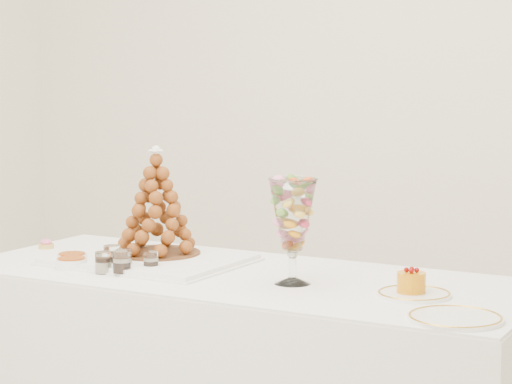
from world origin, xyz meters
The scene contains 15 objects.
buffet_table centered at (0.09, 0.13, 0.35)m, with size 1.87×0.78×0.70m.
lace_tray centered at (-0.28, 0.15, 0.71)m, with size 0.60×0.45×0.02m, color white.
macaron_vase centered at (0.29, 0.07, 0.91)m, with size 0.14×0.14×0.32m.
cake_plate centered at (0.67, 0.08, 0.71)m, with size 0.21×0.21×0.01m, color white.
spare_plate centered at (0.85, -0.13, 0.71)m, with size 0.25×0.25×0.01m, color white.
pink_tart centered at (-0.75, 0.20, 0.72)m, with size 0.06×0.06×0.03m.
verrine_a centered at (-0.33, 0.02, 0.74)m, with size 0.05×0.05×0.07m, color white.
verrine_b centered at (-0.28, 0.01, 0.74)m, with size 0.05×0.05×0.07m, color white.
verrine_c centered at (-0.18, 0.03, 0.73)m, with size 0.05×0.05×0.06m, color white.
verrine_d centered at (-0.30, -0.07, 0.74)m, with size 0.05×0.05×0.07m, color white.
verrine_e centered at (-0.24, -0.06, 0.74)m, with size 0.06×0.06×0.08m, color white.
ramekin_back centered at (-0.49, 0.02, 0.72)m, with size 0.10×0.10×0.03m, color white.
ramekin_front centered at (-0.44, -0.05, 0.72)m, with size 0.10×0.10×0.03m, color white.
croquembouche centered at (-0.28, 0.21, 0.90)m, with size 0.29×0.29×0.36m.
mousse_cake centered at (0.66, 0.08, 0.74)m, with size 0.08×0.08×0.07m.
Camera 1 is at (1.56, -2.58, 1.33)m, focal length 70.00 mm.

